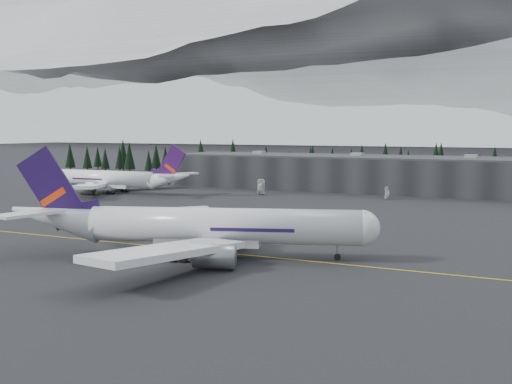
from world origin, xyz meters
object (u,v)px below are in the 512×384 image
at_px(gse_vehicle_a, 261,193).
at_px(gse_vehicle_b, 387,197).
at_px(terminal, 384,174).
at_px(jet_parked, 115,179).
at_px(jet_main, 192,226).

xyz_separation_m(gse_vehicle_a, gse_vehicle_b, (42.24, 4.84, -0.05)).
height_order(terminal, gse_vehicle_a, terminal).
xyz_separation_m(jet_parked, gse_vehicle_b, (90.86, 22.08, -4.23)).
xyz_separation_m(terminal, gse_vehicle_a, (-33.85, -31.59, -5.54)).
xyz_separation_m(terminal, jet_parked, (-82.47, -48.84, -1.36)).
relative_size(jet_parked, gse_vehicle_a, 10.85).
xyz_separation_m(terminal, gse_vehicle_b, (8.39, -26.76, -5.59)).
bearing_deg(terminal, jet_parked, -149.36).
bearing_deg(jet_parked, gse_vehicle_b, -168.09).
bearing_deg(gse_vehicle_b, jet_parked, -73.94).
height_order(terminal, jet_main, jet_main).
height_order(terminal, gse_vehicle_b, terminal).
bearing_deg(jet_main, gse_vehicle_b, 66.63).
height_order(jet_main, jet_parked, jet_main).
xyz_separation_m(jet_main, gse_vehicle_a, (-34.77, 100.85, -4.74)).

